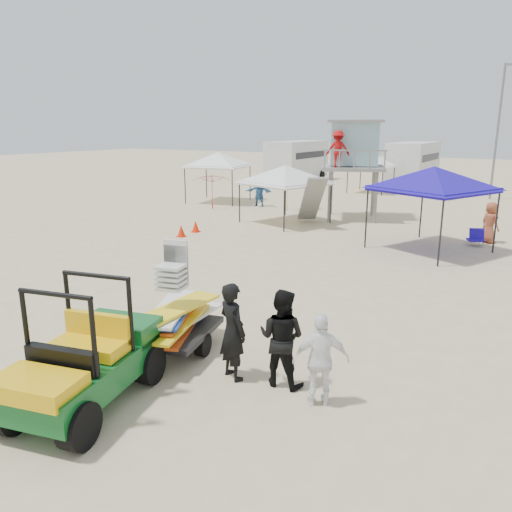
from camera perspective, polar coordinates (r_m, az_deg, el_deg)
The scene contains 21 objects.
ground at distance 10.70m, azimuth -10.86°, elevation -9.88°, with size 140.00×140.00×0.00m, color beige.
utility_cart at distance 8.46m, azimuth -19.49°, elevation -10.22°, with size 1.93×2.94×2.05m.
surf_trailer at distance 10.00m, azimuth -9.00°, elevation -6.52°, with size 1.61×2.39×2.00m.
man_left at distance 8.89m, azimuth -2.71°, elevation -8.58°, with size 0.65×0.43×1.78m, color black.
man_mid at distance 8.69m, azimuth 2.94°, elevation -9.30°, with size 0.85×0.66×1.74m, color black.
man_right at distance 8.19m, azimuth 7.43°, elevation -11.69°, with size 0.91×0.38×1.55m, color white.
lifeguard_tower at distance 24.89m, azimuth 11.09°, elevation 12.08°, with size 3.72×3.72×4.59m.
canopy_blue at distance 18.88m, azimuth 19.70°, elevation 9.19°, with size 4.40×4.40×3.44m.
canopy_white_a at distance 23.26m, azimuth 3.37°, elevation 9.96°, with size 3.98×3.98×3.07m.
canopy_white_b at distance 30.07m, azimuth -4.37°, elevation 11.48°, with size 3.70×3.70×3.33m.
canopy_white_c at distance 35.29m, azimuth 13.12°, elevation 11.01°, with size 2.63×2.63×2.97m.
umbrella_a at distance 27.50m, azimuth -5.12°, elevation 7.35°, with size 2.09×2.13×1.92m, color red.
umbrella_b at distance 27.03m, azimuth 3.62°, elevation 7.28°, with size 2.11×2.15×1.93m, color yellow.
cone_near at distance 20.68m, azimuth -8.54°, elevation 2.88°, with size 0.34×0.34×0.50m, color red.
cone_far at distance 21.52m, azimuth -6.92°, elevation 3.39°, with size 0.34×0.34×0.50m, color #FC2407.
beach_chair_a at distance 27.67m, azimuth 6.55°, elevation 6.01°, with size 0.62×0.67×0.64m.
beach_chair_b at distance 20.72m, azimuth 23.84°, elevation 1.98°, with size 0.70×0.78×0.64m.
rv_far_left at distance 41.64m, azimuth 4.71°, elevation 10.96°, with size 2.64×6.80×3.25m.
rv_mid_left at distance 39.90m, azimuth 17.52°, elevation 10.19°, with size 2.65×6.50×3.25m.
light_pole_left at distance 34.33m, azimuth 25.86°, elevation 12.52°, with size 0.14×0.14×8.00m, color slate.
distant_beachgoers at distance 27.89m, azimuth 14.76°, elevation 6.68°, with size 16.20×14.41×1.61m.
Camera 1 is at (6.67, -7.13, 4.38)m, focal length 35.00 mm.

